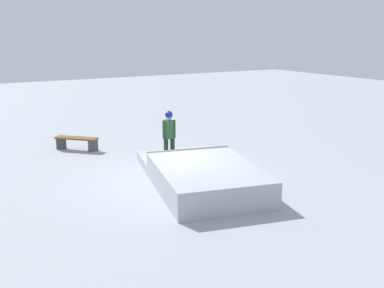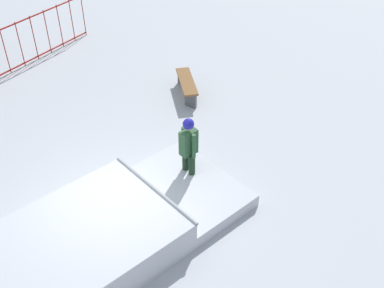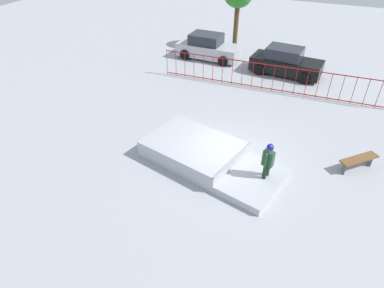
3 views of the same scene
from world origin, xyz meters
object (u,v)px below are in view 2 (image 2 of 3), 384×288
Objects in this scene: skateboard at (196,188)px; park_bench at (187,84)px; skate_ramp at (102,235)px; skater at (189,146)px.

park_bench is at bearing 61.87° from skateboard.
skateboard is at bearing -141.90° from park_bench.
park_bench is (3.25, 2.55, 0.28)m from skateboard.
skate_ramp reaches higher than park_bench.
skate_ramp is 4.14× the size of park_bench.
skateboard is at bearing -1.15° from skate_ramp.
skateboard is 4.14m from park_bench.
skate_ramp is at bearing -171.15° from skateboard.
skater is 1.00m from skateboard.
skateboard is 0.57× the size of park_bench.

